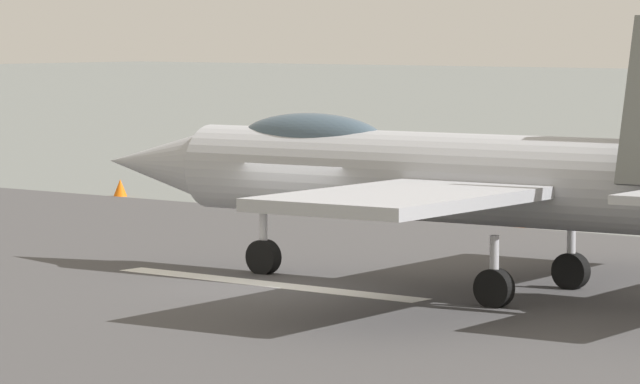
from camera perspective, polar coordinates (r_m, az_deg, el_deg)
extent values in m
plane|color=slate|center=(40.17, -1.25, -2.79)|extent=(400.00, 400.00, 0.00)
cube|color=#444244|center=(40.17, -1.25, -2.78)|extent=(240.00, 26.00, 0.02)
cube|color=white|center=(40.36, -1.57, -2.73)|extent=(8.00, 0.70, 0.00)
cylinder|color=#A3A5AC|center=(39.19, 4.03, 0.41)|extent=(12.68, 2.83, 1.83)
cone|color=#A3A5AC|center=(43.62, -4.76, 0.85)|extent=(3.02, 1.78, 1.56)
ellipsoid|color=#3F5160|center=(41.06, -0.23, 1.58)|extent=(3.68, 1.39, 1.10)
cube|color=#A3A5AC|center=(35.54, 2.40, -0.20)|extent=(3.83, 5.80, 0.24)
cube|color=#A3A5AC|center=(41.96, 7.76, 0.53)|extent=(3.83, 5.80, 0.24)
cylinder|color=silver|center=(41.99, -1.68, -1.50)|extent=(0.18, 0.18, 1.40)
cylinder|color=black|center=(42.03, -1.68, -1.93)|extent=(0.78, 0.36, 0.76)
cylinder|color=silver|center=(37.08, 5.16, -2.36)|extent=(0.18, 0.18, 1.40)
cylinder|color=black|center=(37.12, 5.15, -2.85)|extent=(0.78, 0.36, 0.76)
cylinder|color=silver|center=(39.88, 7.41, -1.87)|extent=(0.18, 0.18, 1.40)
cylinder|color=black|center=(39.92, 7.41, -2.33)|extent=(0.78, 0.36, 0.76)
cone|color=orange|center=(52.36, 5.95, -0.73)|extent=(0.44, 0.44, 0.55)
cone|color=orange|center=(61.97, -5.91, 0.13)|extent=(0.44, 0.44, 0.55)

